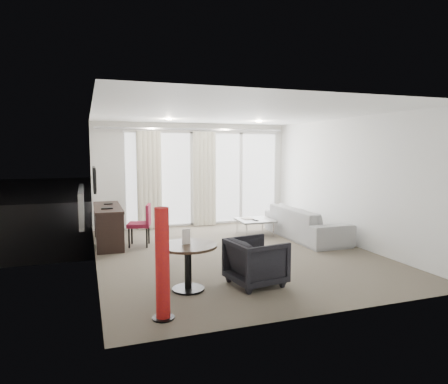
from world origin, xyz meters
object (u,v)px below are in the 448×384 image
object	(u,v)px
round_table	(188,267)
tub_armchair	(256,262)
desk	(108,226)
coffee_table	(255,227)
sofa	(306,223)
rattan_chair_a	(211,201)
red_lamp	(162,264)
rattan_chair_b	(246,200)
desk_chair	(139,225)

from	to	relation	value
round_table	tub_armchair	world-z (taller)	tub_armchair
desk	coffee_table	world-z (taller)	desk
round_table	sofa	world-z (taller)	sofa
sofa	round_table	bearing A→B (deg)	125.72
rattan_chair_a	coffee_table	bearing A→B (deg)	-83.61
sofa	red_lamp	bearing A→B (deg)	130.10
rattan_chair_b	round_table	bearing A→B (deg)	-129.80
desk	rattan_chair_b	world-z (taller)	rattan_chair_b
coffee_table	rattan_chair_a	world-z (taller)	rattan_chair_a
round_table	sofa	bearing A→B (deg)	35.72
coffee_table	tub_armchair	bearing A→B (deg)	-113.31
desk	coffee_table	xyz separation A→B (m)	(3.24, -0.11, -0.22)
desk	red_lamp	distance (m)	4.00
desk_chair	rattan_chair_a	size ratio (longest dim) A/B	0.98
red_lamp	sofa	xyz separation A→B (m)	(3.76, 3.16, -0.31)
tub_armchair	coffee_table	bearing A→B (deg)	-32.41
desk_chair	tub_armchair	world-z (taller)	desk_chair
desk	red_lamp	bearing A→B (deg)	-84.31
round_table	coffee_table	xyz separation A→B (m)	(2.33, 3.03, -0.15)
desk	rattan_chair_b	size ratio (longest dim) A/B	2.06
rattan_chair_a	desk_chair	bearing A→B (deg)	-126.49
tub_armchair	round_table	bearing A→B (deg)	75.26
rattan_chair_a	rattan_chair_b	world-z (taller)	rattan_chair_a
round_table	rattan_chair_b	size ratio (longest dim) A/B	0.99
desk_chair	sofa	size ratio (longest dim) A/B	0.37
desk_chair	tub_armchair	size ratio (longest dim) A/B	1.14
round_table	rattan_chair_b	xyz separation A→B (m)	(3.33, 5.97, 0.09)
red_lamp	coffee_table	size ratio (longest dim) A/B	1.67
round_table	sofa	size ratio (longest dim) A/B	0.35
rattan_chair_a	sofa	bearing A→B (deg)	-69.83
tub_armchair	rattan_chair_b	bearing A→B (deg)	-30.22
tub_armchair	sofa	world-z (taller)	sofa
desk_chair	tub_armchair	distance (m)	3.19
tub_armchair	sofa	bearing A→B (deg)	-52.03
rattan_chair_b	tub_armchair	bearing A→B (deg)	-121.77
round_table	red_lamp	xyz separation A→B (m)	(-0.50, -0.83, 0.33)
red_lamp	sofa	size ratio (longest dim) A/B	0.56
round_table	desk	bearing A→B (deg)	105.97
desk	rattan_chair_b	xyz separation A→B (m)	(4.23, 2.82, 0.01)
coffee_table	rattan_chair_b	xyz separation A→B (m)	(1.00, 2.94, 0.23)
desk_chair	rattan_chair_b	distance (m)	4.82
desk_chair	round_table	size ratio (longest dim) A/B	1.05
desk	round_table	bearing A→B (deg)	-74.03
red_lamp	rattan_chair_a	bearing A→B (deg)	68.17
desk_chair	red_lamp	world-z (taller)	red_lamp
rattan_chair_b	coffee_table	bearing A→B (deg)	-119.37
coffee_table	rattan_chair_a	xyz separation A→B (m)	(-0.17, 2.80, 0.26)
desk	sofa	size ratio (longest dim) A/B	0.72
tub_armchair	coffee_table	world-z (taller)	tub_armchair
desk_chair	sofa	xyz separation A→B (m)	(3.57, -0.48, -0.09)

